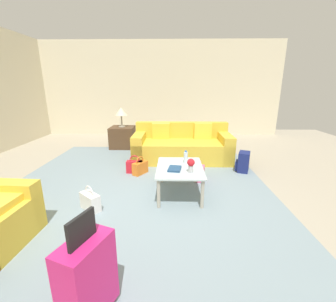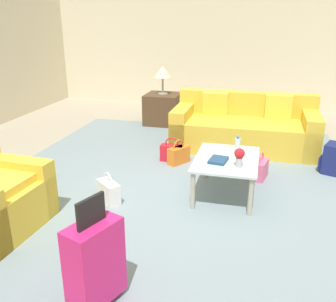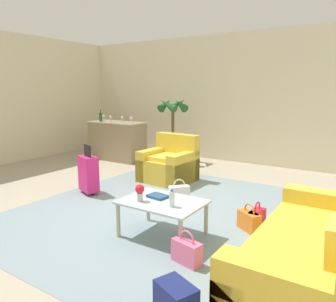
# 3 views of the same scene
# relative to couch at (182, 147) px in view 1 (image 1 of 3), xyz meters

# --- Properties ---
(ground_plane) EXTENTS (12.00, 12.00, 0.00)m
(ground_plane) POSITION_rel_couch_xyz_m (-2.19, 0.60, -0.29)
(ground_plane) COLOR #A89E89
(wall_right) EXTENTS (0.12, 8.00, 3.10)m
(wall_right) POSITION_rel_couch_xyz_m (2.87, 0.60, 1.26)
(wall_right) COLOR beige
(wall_right) RESTS_ON ground
(area_rug) EXTENTS (5.20, 4.40, 0.01)m
(area_rug) POSITION_rel_couch_xyz_m (-1.59, 0.80, -0.29)
(area_rug) COLOR gray
(area_rug) RESTS_ON ground
(couch) EXTENTS (0.99, 2.17, 0.84)m
(couch) POSITION_rel_couch_xyz_m (0.00, 0.00, 0.00)
(couch) COLOR gold
(couch) RESTS_ON ground
(coffee_table) EXTENTS (0.97, 0.70, 0.45)m
(coffee_table) POSITION_rel_couch_xyz_m (-1.79, 0.10, 0.10)
(coffee_table) COLOR silver
(coffee_table) RESTS_ON ground
(water_bottle) EXTENTS (0.06, 0.06, 0.20)m
(water_bottle) POSITION_rel_couch_xyz_m (-1.59, -0.00, 0.25)
(water_bottle) COLOR silver
(water_bottle) RESTS_ON coffee_table
(coffee_table_book) EXTENTS (0.26, 0.21, 0.03)m
(coffee_table_book) POSITION_rel_couch_xyz_m (-1.91, 0.18, 0.17)
(coffee_table_book) COLOR navy
(coffee_table_book) RESTS_ON coffee_table
(flower_vase) EXTENTS (0.11, 0.11, 0.21)m
(flower_vase) POSITION_rel_couch_xyz_m (-2.01, -0.05, 0.28)
(flower_vase) COLOR #B2B7BC
(flower_vase) RESTS_ON coffee_table
(side_table) EXTENTS (0.63, 0.63, 0.58)m
(side_table) POSITION_rel_couch_xyz_m (1.01, 1.60, -0.00)
(side_table) COLOR #513823
(side_table) RESTS_ON ground
(table_lamp) EXTENTS (0.33, 0.33, 0.53)m
(table_lamp) POSITION_rel_couch_xyz_m (1.01, 1.60, 0.69)
(table_lamp) COLOR #ADA899
(table_lamp) RESTS_ON side_table
(suitcase_magenta) EXTENTS (0.45, 0.35, 0.85)m
(suitcase_magenta) POSITION_rel_couch_xyz_m (-3.79, 0.80, 0.07)
(suitcase_magenta) COLOR #D12375
(suitcase_magenta) RESTS_ON ground
(handbag_orange) EXTENTS (0.34, 0.29, 0.36)m
(handbag_orange) POSITION_rel_couch_xyz_m (-0.97, 0.84, -0.16)
(handbag_orange) COLOR orange
(handbag_orange) RESTS_ON ground
(handbag_pink) EXTENTS (0.34, 0.21, 0.36)m
(handbag_pink) POSITION_rel_couch_xyz_m (-1.23, -0.29, -0.16)
(handbag_pink) COLOR pink
(handbag_pink) RESTS_ON ground
(handbag_red) EXTENTS (0.15, 0.32, 0.36)m
(handbag_red) POSITION_rel_couch_xyz_m (-0.91, 0.95, -0.16)
(handbag_red) COLOR red
(handbag_red) RESTS_ON ground
(handbag_white) EXTENTS (0.31, 0.33, 0.36)m
(handbag_white) POSITION_rel_couch_xyz_m (-2.31, 1.33, -0.16)
(handbag_white) COLOR white
(handbag_white) RESTS_ON ground
(backpack_navy) EXTENTS (0.35, 0.33, 0.40)m
(backpack_navy) POSITION_rel_couch_xyz_m (-0.79, -1.19, -0.10)
(backpack_navy) COLOR navy
(backpack_navy) RESTS_ON ground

